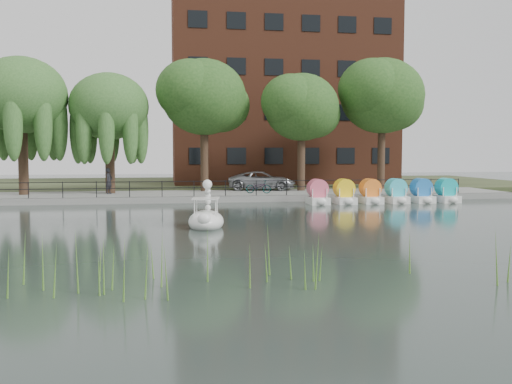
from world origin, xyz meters
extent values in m
plane|color=#3B4844|center=(0.00, 0.00, 0.00)|extent=(120.00, 120.00, 0.00)
cube|color=gray|center=(0.00, 16.00, 0.20)|extent=(40.00, 6.00, 0.40)
cube|color=gray|center=(0.00, 13.05, 0.20)|extent=(40.00, 0.25, 0.40)
cube|color=#47512D|center=(0.00, 30.00, 0.18)|extent=(60.00, 22.00, 0.36)
cylinder|color=black|center=(0.00, 13.25, 1.35)|extent=(32.00, 0.04, 0.04)
cylinder|color=black|center=(0.00, 13.25, 0.95)|extent=(32.00, 0.04, 0.04)
cylinder|color=black|center=(0.00, 13.25, 0.90)|extent=(0.05, 0.05, 1.00)
cube|color=#4C1E16|center=(7.00, 30.00, 9.36)|extent=(20.00, 10.00, 18.00)
cylinder|color=#473323|center=(-13.00, 16.50, 2.50)|extent=(0.60, 0.60, 4.20)
ellipsoid|color=#50823B|center=(-13.00, 16.50, 6.91)|extent=(5.88, 5.88, 5.00)
cylinder|color=#473323|center=(-7.50, 17.00, 2.30)|extent=(0.60, 0.60, 3.80)
ellipsoid|color=#50823B|center=(-7.50, 17.00, 6.29)|extent=(5.32, 5.32, 4.52)
cylinder|color=#473323|center=(-1.00, 18.00, 2.65)|extent=(0.60, 0.60, 4.50)
ellipsoid|color=#426D29|center=(-1.00, 18.00, 7.10)|extent=(6.00, 6.00, 5.10)
cylinder|color=#473323|center=(6.00, 17.50, 2.42)|extent=(0.60, 0.60, 4.05)
ellipsoid|color=#426D29|center=(6.00, 17.50, 6.43)|extent=(5.40, 5.40, 4.59)
cylinder|color=#473323|center=(12.50, 18.50, 2.76)|extent=(0.60, 0.60, 4.72)
ellipsoid|color=#426D29|center=(12.50, 18.50, 7.44)|extent=(6.30, 6.30, 5.36)
imported|color=gray|center=(3.27, 18.42, 1.19)|extent=(3.57, 6.06, 1.58)
imported|color=gray|center=(2.47, 15.23, 0.90)|extent=(1.07, 1.82, 1.00)
imported|color=black|center=(-7.52, 16.28, 1.39)|extent=(0.74, 0.85, 1.98)
ellipsoid|color=white|center=(-2.10, 1.23, 0.26)|extent=(1.84, 2.58, 0.53)
cube|color=white|center=(-2.11, 1.14, 0.53)|extent=(1.12, 1.19, 0.26)
cube|color=white|center=(-2.11, 1.18, 1.26)|extent=(1.27, 1.34, 0.05)
ellipsoid|color=white|center=(-2.25, 0.23, 0.48)|extent=(0.61, 0.51, 0.49)
sphere|color=white|center=(-1.98, 2.01, 1.81)|extent=(0.42, 0.42, 0.42)
cone|color=black|center=(-1.94, 2.29, 1.78)|extent=(0.21, 0.25, 0.18)
cylinder|color=yellow|center=(-1.96, 2.17, 1.79)|extent=(0.24, 0.12, 0.23)
cube|color=white|center=(5.48, 10.98, 0.22)|extent=(1.15, 1.70, 0.44)
cylinder|color=#E25B76|center=(5.48, 11.08, 0.95)|extent=(0.90, 1.20, 0.90)
cube|color=white|center=(7.18, 10.98, 0.22)|extent=(1.15, 1.70, 0.44)
cylinder|color=yellow|center=(7.18, 11.08, 0.95)|extent=(0.90, 1.20, 0.90)
cube|color=white|center=(8.88, 10.98, 0.22)|extent=(1.15, 1.70, 0.44)
cylinder|color=orange|center=(8.88, 11.08, 0.95)|extent=(0.90, 1.20, 0.90)
cube|color=white|center=(10.58, 10.98, 0.22)|extent=(1.15, 1.70, 0.44)
cylinder|color=#39C7DE|center=(10.58, 11.08, 0.95)|extent=(0.90, 1.20, 0.90)
cube|color=white|center=(12.28, 10.98, 0.22)|extent=(1.15, 1.70, 0.44)
cylinder|color=blue|center=(12.28, 11.08, 0.95)|extent=(0.90, 1.20, 0.90)
cube|color=white|center=(13.98, 10.98, 0.22)|extent=(1.15, 1.70, 0.44)
cylinder|color=#13B1B6|center=(13.98, 11.08, 0.95)|extent=(0.90, 1.20, 0.90)
camera|label=1|loc=(-3.81, -22.92, 3.25)|focal=40.00mm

